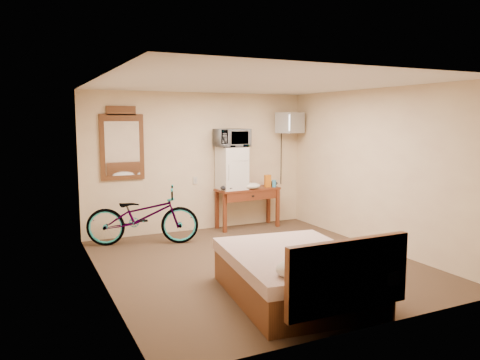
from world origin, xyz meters
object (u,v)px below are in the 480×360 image
Objects in this scene: blue_cup at (274,184)px; wall_mirror at (122,144)px; crt_television at (290,123)px; microwave at (232,138)px; mini_fridge at (232,168)px; bicycle at (143,216)px; bed at (298,274)px; desk at (248,196)px.

wall_mirror is at bearing 173.02° from blue_cup.
microwave is at bearing 179.45° from crt_television.
mini_fridge is at bearing 179.45° from crt_television.
bicycle is at bearing -169.22° from mini_fridge.
blue_cup is 0.08× the size of bicycle.
bed is (1.18, -3.65, -1.31)m from wall_mirror.
mini_fridge is 3.60m from bed.
wall_mirror is 4.06m from bed.
bed is at bearing -144.17° from bicycle.
desk is 2.47m from wall_mirror.
bed is (-1.58, -3.32, -0.52)m from blue_cup.
crt_television is 4.26m from bed.
microwave reaches higher than bed.
crt_television is (0.89, 0.02, 1.34)m from desk.
bicycle is 0.88× the size of bed.
microwave is at bearing 174.72° from desk.
microwave is at bearing -7.08° from wall_mirror.
mini_fridge is 0.38× the size of bed.
bicycle is at bearing -171.23° from microwave.
blue_cup is 0.07× the size of bed.
desk is 1.58× the size of mini_fridge.
crt_television is at bearing -65.89° from bicycle.
mini_fridge is (-0.32, 0.03, 0.52)m from desk.
desk is at bearing 72.51° from bed.
mini_fridge is 0.89m from blue_cup.
bed is (1.00, -3.08, -0.17)m from bicycle.
blue_cup is at bearing -66.89° from bicycle.
microwave is at bearing 56.31° from mini_fridge.
desk is at bearing -6.82° from wall_mirror.
crt_television is at bearing 1.16° from desk.
microwave is 1.94m from wall_mirror.
bed is at bearing -119.92° from crt_television.
crt_television is at bearing -4.57° from wall_mirror.
bicycle is at bearing -72.38° from wall_mirror.
wall_mirror is at bearing 170.91° from microwave.
bed is (-0.75, -3.42, -0.84)m from mini_fridge.
microwave is 3.76m from bed.
mini_fridge is at bearing -125.70° from microwave.
mini_fridge is at bearing 174.75° from desk.
microwave reaches higher than mini_fridge.
mini_fridge is 0.55m from microwave.
desk is at bearing -7.29° from microwave.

